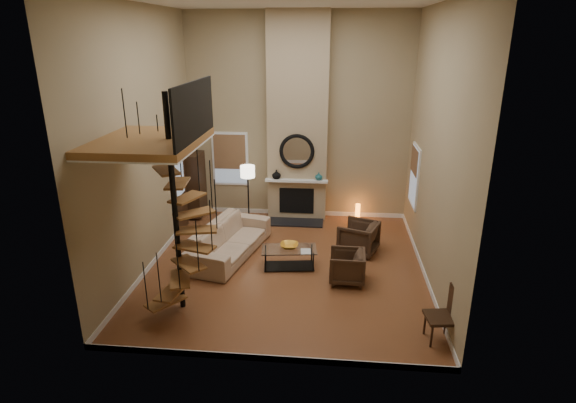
# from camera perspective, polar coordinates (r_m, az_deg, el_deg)

# --- Properties ---
(ground) EXTENTS (6.00, 6.50, 0.01)m
(ground) POSITION_cam_1_polar(r_m,az_deg,el_deg) (10.57, -0.21, -7.92)
(ground) COLOR #965830
(ground) RESTS_ON ground
(back_wall) EXTENTS (6.00, 0.02, 5.50)m
(back_wall) POSITION_cam_1_polar(r_m,az_deg,el_deg) (12.79, 1.25, 10.02)
(back_wall) COLOR tan
(back_wall) RESTS_ON ground
(front_wall) EXTENTS (6.00, 0.02, 5.50)m
(front_wall) POSITION_cam_1_polar(r_m,az_deg,el_deg) (6.51, -3.09, 0.44)
(front_wall) COLOR tan
(front_wall) RESTS_ON ground
(left_wall) EXTENTS (0.02, 6.50, 5.50)m
(left_wall) POSITION_cam_1_polar(r_m,az_deg,el_deg) (10.35, -17.12, 6.85)
(left_wall) COLOR tan
(left_wall) RESTS_ON ground
(right_wall) EXTENTS (0.02, 6.50, 5.50)m
(right_wall) POSITION_cam_1_polar(r_m,az_deg,el_deg) (9.79, 17.63, 6.10)
(right_wall) COLOR tan
(right_wall) RESTS_ON ground
(baseboard_back) EXTENTS (6.00, 0.02, 0.12)m
(baseboard_back) POSITION_cam_1_polar(r_m,az_deg,el_deg) (13.50, 1.16, -1.32)
(baseboard_back) COLOR white
(baseboard_back) RESTS_ON ground
(baseboard_front) EXTENTS (6.00, 0.02, 0.12)m
(baseboard_front) POSITION_cam_1_polar(r_m,az_deg,el_deg) (7.83, -2.70, -18.47)
(baseboard_front) COLOR white
(baseboard_front) RESTS_ON ground
(baseboard_left) EXTENTS (0.02, 6.50, 0.12)m
(baseboard_left) POSITION_cam_1_polar(r_m,az_deg,el_deg) (11.21, -15.70, -6.65)
(baseboard_left) COLOR white
(baseboard_left) RESTS_ON ground
(baseboard_right) EXTENTS (0.02, 6.50, 0.12)m
(baseboard_right) POSITION_cam_1_polar(r_m,az_deg,el_deg) (10.70, 16.09, -8.02)
(baseboard_right) COLOR white
(baseboard_right) RESTS_ON ground
(chimney_breast) EXTENTS (1.60, 0.38, 5.50)m
(chimney_breast) POSITION_cam_1_polar(r_m,az_deg,el_deg) (12.61, 1.18, 9.87)
(chimney_breast) COLOR tan
(chimney_breast) RESTS_ON ground
(hearth) EXTENTS (1.50, 0.60, 0.04)m
(hearth) POSITION_cam_1_polar(r_m,az_deg,el_deg) (12.89, 0.93, -2.55)
(hearth) COLOR black
(hearth) RESTS_ON ground
(firebox) EXTENTS (0.95, 0.02, 0.72)m
(firebox) POSITION_cam_1_polar(r_m,az_deg,el_deg) (12.97, 1.04, 0.10)
(firebox) COLOR black
(firebox) RESTS_ON chimney_breast
(mantel) EXTENTS (1.70, 0.18, 0.06)m
(mantel) POSITION_cam_1_polar(r_m,az_deg,el_deg) (12.71, 1.03, 2.53)
(mantel) COLOR white
(mantel) RESTS_ON chimney_breast
(mirror_frame) EXTENTS (0.94, 0.10, 0.94)m
(mirror_frame) POSITION_cam_1_polar(r_m,az_deg,el_deg) (12.55, 1.08, 6.10)
(mirror_frame) COLOR black
(mirror_frame) RESTS_ON chimney_breast
(mirror_disc) EXTENTS (0.80, 0.01, 0.80)m
(mirror_disc) POSITION_cam_1_polar(r_m,az_deg,el_deg) (12.56, 1.08, 6.11)
(mirror_disc) COLOR white
(mirror_disc) RESTS_ON chimney_breast
(vase_left) EXTENTS (0.24, 0.24, 0.25)m
(vase_left) POSITION_cam_1_polar(r_m,az_deg,el_deg) (12.75, -1.42, 3.31)
(vase_left) COLOR black
(vase_left) RESTS_ON mantel
(vase_right) EXTENTS (0.20, 0.20, 0.21)m
(vase_right) POSITION_cam_1_polar(r_m,az_deg,el_deg) (12.68, 3.76, 3.08)
(vase_right) COLOR #1B595F
(vase_right) RESTS_ON mantel
(window_back) EXTENTS (1.02, 0.06, 1.52)m
(window_back) POSITION_cam_1_polar(r_m,az_deg,el_deg) (13.27, -7.04, 5.25)
(window_back) COLOR white
(window_back) RESTS_ON back_wall
(window_right) EXTENTS (0.06, 1.02, 1.52)m
(window_right) POSITION_cam_1_polar(r_m,az_deg,el_deg) (11.96, 15.11, 3.13)
(window_right) COLOR white
(window_right) RESTS_ON right_wall
(entry_door) EXTENTS (0.10, 1.05, 2.16)m
(entry_door) POSITION_cam_1_polar(r_m,az_deg,el_deg) (12.40, -13.08, 1.08)
(entry_door) COLOR white
(entry_door) RESTS_ON ground
(loft) EXTENTS (1.70, 2.20, 1.09)m
(loft) POSITION_cam_1_polar(r_m,az_deg,el_deg) (8.26, -15.91, 7.36)
(loft) COLOR #9C6633
(loft) RESTS_ON left_wall
(spiral_stair) EXTENTS (1.47, 1.47, 4.06)m
(spiral_stair) POSITION_cam_1_polar(r_m,az_deg,el_deg) (8.59, -13.36, -2.10)
(spiral_stair) COLOR black
(spiral_stair) RESTS_ON ground
(hutch) EXTENTS (0.37, 0.79, 1.76)m
(hutch) POSITION_cam_1_polar(r_m,az_deg,el_deg) (13.32, -11.11, 2.06)
(hutch) COLOR #331D11
(hutch) RESTS_ON ground
(sofa) EXTENTS (1.61, 2.80, 0.77)m
(sofa) POSITION_cam_1_polar(r_m,az_deg,el_deg) (11.03, -7.12, -4.56)
(sofa) COLOR tan
(sofa) RESTS_ON ground
(armchair_near) EXTENTS (1.08, 1.07, 0.77)m
(armchair_near) POSITION_cam_1_polar(r_m,az_deg,el_deg) (11.23, 8.93, -4.43)
(armchair_near) COLOR #412C1E
(armchair_near) RESTS_ON ground
(armchair_far) EXTENTS (0.75, 0.73, 0.66)m
(armchair_far) POSITION_cam_1_polar(r_m,az_deg,el_deg) (9.88, 7.57, -7.85)
(armchair_far) COLOR #412C1E
(armchair_far) RESTS_ON ground
(coffee_table) EXTENTS (1.27, 0.75, 0.45)m
(coffee_table) POSITION_cam_1_polar(r_m,az_deg,el_deg) (10.42, 0.13, -6.57)
(coffee_table) COLOR silver
(coffee_table) RESTS_ON ground
(bowl) EXTENTS (0.40, 0.40, 0.10)m
(bowl) POSITION_cam_1_polar(r_m,az_deg,el_deg) (10.37, 0.16, -5.39)
(bowl) COLOR gold
(bowl) RESTS_ON coffee_table
(book) EXTENTS (0.24, 0.31, 0.03)m
(book) POSITION_cam_1_polar(r_m,az_deg,el_deg) (10.19, 2.02, -6.12)
(book) COLOR gray
(book) RESTS_ON coffee_table
(floor_lamp) EXTENTS (0.38, 0.38, 1.70)m
(floor_lamp) POSITION_cam_1_polar(r_m,az_deg,el_deg) (12.21, -4.91, 3.04)
(floor_lamp) COLOR black
(floor_lamp) RESTS_ON ground
(accent_lamp) EXTENTS (0.13, 0.13, 0.46)m
(accent_lamp) POSITION_cam_1_polar(r_m,az_deg,el_deg) (13.13, 8.46, -1.26)
(accent_lamp) COLOR orange
(accent_lamp) RESTS_ON ground
(side_chair) EXTENTS (0.53, 0.53, 1.00)m
(side_chair) POSITION_cam_1_polar(r_m,az_deg,el_deg) (8.42, 18.64, -12.72)
(side_chair) COLOR #331D11
(side_chair) RESTS_ON ground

